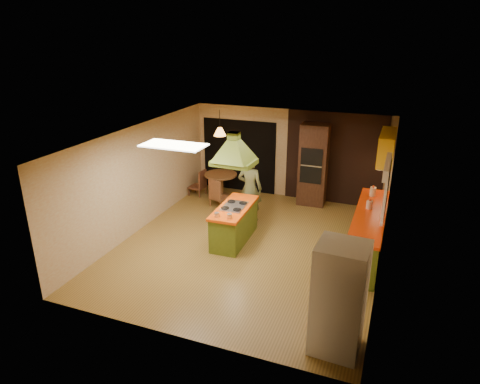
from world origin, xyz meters
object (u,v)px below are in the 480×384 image
at_px(kitchen_island, 234,223).
at_px(dining_table, 221,181).
at_px(refrigerator, 339,299).
at_px(man, 250,188).
at_px(wall_oven, 313,165).
at_px(canister_large, 373,192).

height_order(kitchen_island, dining_table, kitchen_island).
bearing_deg(refrigerator, man, 128.32).
xyz_separation_m(wall_oven, dining_table, (-2.52, -0.45, -0.62)).
xyz_separation_m(kitchen_island, refrigerator, (2.72, -2.74, 0.45)).
distance_m(refrigerator, dining_table, 6.55).
xyz_separation_m(man, wall_oven, (1.22, 1.65, 0.26)).
bearing_deg(canister_large, refrigerator, -91.34).
distance_m(kitchen_island, man, 1.25).
xyz_separation_m(refrigerator, wall_oven, (-1.55, 5.57, 0.24)).
bearing_deg(canister_large, dining_table, 168.44).
bearing_deg(dining_table, wall_oven, 10.17).
distance_m(refrigerator, wall_oven, 5.78).
height_order(kitchen_island, wall_oven, wall_oven).
xyz_separation_m(man, refrigerator, (2.77, -3.91, 0.03)).
bearing_deg(refrigerator, kitchen_island, 137.79).
relative_size(refrigerator, canister_large, 8.69).
relative_size(man, refrigerator, 0.97).
xyz_separation_m(kitchen_island, dining_table, (-1.36, 2.37, 0.06)).
relative_size(kitchen_island, canister_large, 8.29).
distance_m(kitchen_island, wall_oven, 3.13).
relative_size(refrigerator, dining_table, 1.89).
height_order(refrigerator, canister_large, refrigerator).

